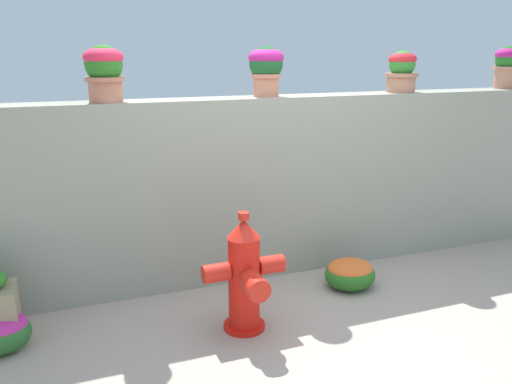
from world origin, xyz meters
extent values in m
plane|color=#A49386|center=(0.00, 0.00, 0.00)|extent=(24.00, 24.00, 0.00)
cube|color=gray|center=(0.00, 1.16, 0.75)|extent=(5.78, 0.34, 1.51)
cylinder|color=#B06B51|center=(-1.24, 1.12, 1.60)|extent=(0.24, 0.24, 0.18)
cylinder|color=#B06B51|center=(-1.24, 1.12, 1.67)|extent=(0.28, 0.28, 0.03)
sphere|color=#297121|center=(-1.24, 1.12, 1.78)|extent=(0.27, 0.27, 0.27)
ellipsoid|color=#E92848|center=(-1.24, 1.12, 1.83)|extent=(0.28, 0.28, 0.15)
cylinder|color=#C2765A|center=(0.01, 1.16, 1.60)|extent=(0.20, 0.20, 0.18)
cylinder|color=#C2765A|center=(0.01, 1.16, 1.67)|extent=(0.24, 0.24, 0.03)
sphere|color=#1A5326|center=(0.01, 1.16, 1.77)|extent=(0.27, 0.27, 0.27)
ellipsoid|color=#B51F78|center=(0.01, 1.16, 1.82)|extent=(0.29, 0.29, 0.15)
cylinder|color=#AB7256|center=(1.30, 1.15, 1.59)|extent=(0.25, 0.25, 0.17)
cylinder|color=#AB7256|center=(1.30, 1.15, 1.66)|extent=(0.29, 0.29, 0.03)
sphere|color=#2E822B|center=(1.30, 1.15, 1.76)|extent=(0.23, 0.23, 0.23)
ellipsoid|color=red|center=(1.30, 1.15, 1.80)|extent=(0.24, 0.24, 0.13)
cylinder|color=tan|center=(2.56, 1.19, 1.62)|extent=(0.23, 0.23, 0.21)
cylinder|color=tan|center=(2.56, 1.19, 1.71)|extent=(0.27, 0.27, 0.03)
sphere|color=#246B21|center=(2.56, 1.19, 1.79)|extent=(0.25, 0.25, 0.25)
ellipsoid|color=#B31C79|center=(2.56, 1.19, 1.83)|extent=(0.26, 0.26, 0.14)
cylinder|color=red|center=(-0.50, 0.27, 0.01)|extent=(0.29, 0.29, 0.03)
cylinder|color=red|center=(-0.50, 0.27, 0.33)|extent=(0.22, 0.22, 0.67)
cone|color=red|center=(-0.50, 0.27, 0.73)|extent=(0.23, 0.23, 0.13)
cylinder|color=red|center=(-0.50, 0.27, 0.82)|extent=(0.08, 0.08, 0.05)
cylinder|color=red|center=(-0.70, 0.27, 0.44)|extent=(0.18, 0.12, 0.12)
cylinder|color=red|center=(-0.30, 0.27, 0.44)|extent=(0.18, 0.12, 0.12)
cylinder|color=red|center=(-0.50, 0.06, 0.41)|extent=(0.15, 0.20, 0.15)
ellipsoid|color=#296129|center=(-2.06, 0.56, 0.11)|extent=(0.37, 0.33, 0.25)
ellipsoid|color=#B52983|center=(-2.06, 0.56, 0.17)|extent=(0.33, 0.30, 0.14)
ellipsoid|color=#296B20|center=(0.52, 0.57, 0.11)|extent=(0.42, 0.38, 0.24)
ellipsoid|color=orange|center=(0.52, 0.57, 0.16)|extent=(0.38, 0.33, 0.13)
camera|label=1|loc=(-1.60, -2.84, 1.87)|focal=36.80mm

